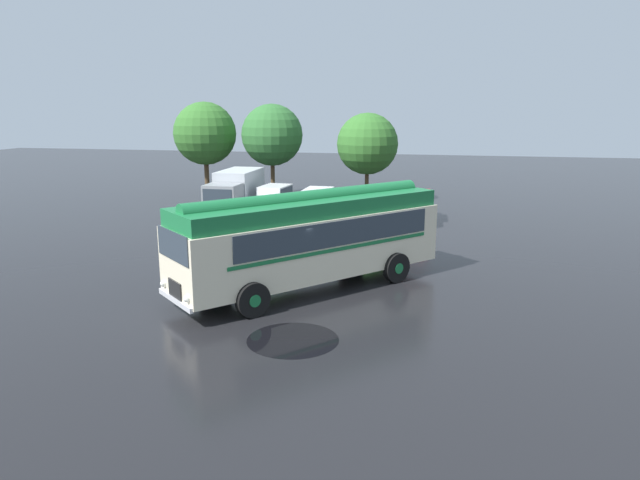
{
  "coord_description": "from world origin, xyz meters",
  "views": [
    {
      "loc": [
        5.22,
        -18.37,
        6.26
      ],
      "look_at": [
        0.83,
        1.94,
        1.4
      ],
      "focal_mm": 32.0,
      "sensor_mm": 36.0,
      "label": 1
    }
  ],
  "objects_px": {
    "box_van": "(236,190)",
    "car_mid_right": "(365,205)",
    "car_far_right": "(416,206)",
    "car_mid_left": "(318,203)",
    "vintage_bus": "(311,236)",
    "car_near_left": "(275,199)"
  },
  "relations": [
    {
      "from": "vintage_bus",
      "to": "car_far_right",
      "type": "relative_size",
      "value": 2.16
    },
    {
      "from": "car_near_left",
      "to": "car_mid_left",
      "type": "relative_size",
      "value": 1.03
    },
    {
      "from": "vintage_bus",
      "to": "car_mid_left",
      "type": "relative_size",
      "value": 2.18
    },
    {
      "from": "vintage_bus",
      "to": "car_mid_right",
      "type": "relative_size",
      "value": 2.12
    },
    {
      "from": "car_mid_right",
      "to": "car_near_left",
      "type": "bearing_deg",
      "value": 171.67
    },
    {
      "from": "car_near_left",
      "to": "car_far_right",
      "type": "distance_m",
      "value": 8.48
    },
    {
      "from": "box_van",
      "to": "car_mid_right",
      "type": "bearing_deg",
      "value": -4.32
    },
    {
      "from": "vintage_bus",
      "to": "box_van",
      "type": "relative_size",
      "value": 1.58
    },
    {
      "from": "vintage_bus",
      "to": "car_mid_right",
      "type": "height_order",
      "value": "vintage_bus"
    },
    {
      "from": "car_mid_right",
      "to": "car_far_right",
      "type": "distance_m",
      "value": 2.87
    },
    {
      "from": "car_mid_left",
      "to": "box_van",
      "type": "distance_m",
      "value": 5.23
    },
    {
      "from": "car_near_left",
      "to": "car_mid_right",
      "type": "relative_size",
      "value": 1.0
    },
    {
      "from": "box_van",
      "to": "car_mid_left",
      "type": "bearing_deg",
      "value": -5.88
    },
    {
      "from": "car_near_left",
      "to": "car_far_right",
      "type": "height_order",
      "value": "same"
    },
    {
      "from": "car_near_left",
      "to": "car_far_right",
      "type": "bearing_deg",
      "value": -3.78
    },
    {
      "from": "car_mid_left",
      "to": "car_far_right",
      "type": "height_order",
      "value": "same"
    },
    {
      "from": "vintage_bus",
      "to": "car_far_right",
      "type": "bearing_deg",
      "value": 77.16
    },
    {
      "from": "car_mid_right",
      "to": "car_far_right",
      "type": "relative_size",
      "value": 1.02
    },
    {
      "from": "car_far_right",
      "to": "box_van",
      "type": "relative_size",
      "value": 0.73
    },
    {
      "from": "car_mid_right",
      "to": "vintage_bus",
      "type": "bearing_deg",
      "value": -90.67
    },
    {
      "from": "car_mid_left",
      "to": "car_mid_right",
      "type": "xyz_separation_m",
      "value": [
        2.78,
        -0.07,
        0.0
      ]
    },
    {
      "from": "vintage_bus",
      "to": "car_mid_right",
      "type": "xyz_separation_m",
      "value": [
        0.15,
        12.95,
        -1.05
      ]
    }
  ]
}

